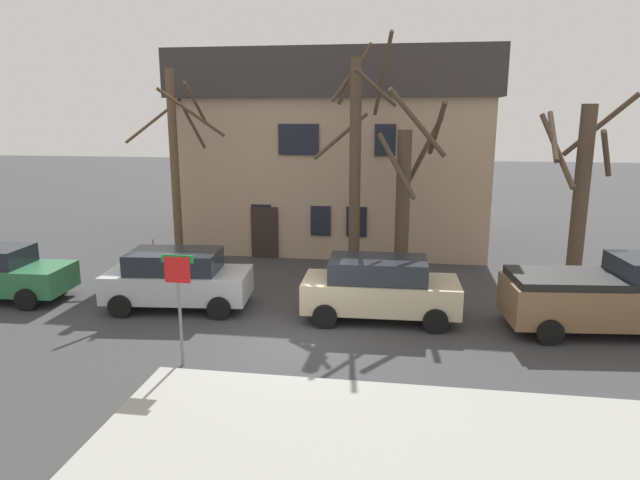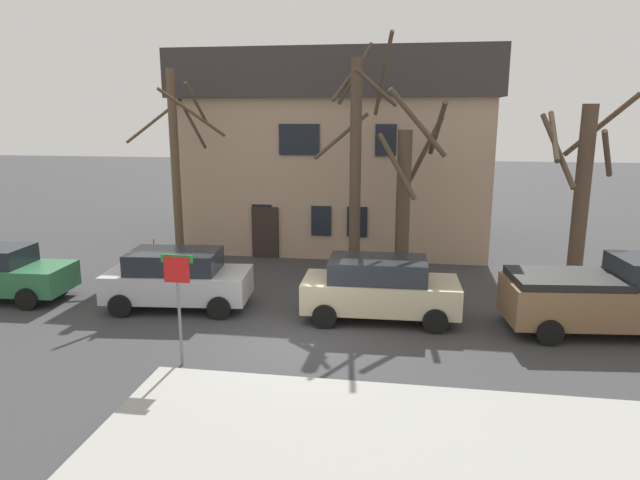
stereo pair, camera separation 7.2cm
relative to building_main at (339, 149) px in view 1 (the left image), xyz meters
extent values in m
plane|color=#38383A|center=(0.37, -12.40, -4.22)|extent=(120.00, 120.00, 0.00)
cube|color=tan|center=(0.00, 0.00, -1.02)|extent=(12.64, 7.98, 6.40)
cube|color=#383333|center=(0.00, 0.00, 3.13)|extent=(13.14, 8.48, 1.89)
cube|color=#2D231E|center=(-2.55, -4.04, -3.17)|extent=(1.10, 0.12, 2.10)
cube|color=black|center=(-2.68, -4.03, -2.62)|extent=(0.80, 0.08, 1.20)
cube|color=black|center=(-0.24, -4.03, -2.62)|extent=(0.80, 0.08, 1.20)
cube|color=black|center=(1.19, -4.03, -2.62)|extent=(0.80, 0.08, 1.20)
cube|color=black|center=(-1.52, -4.03, 0.58)|extent=(0.80, 0.08, 1.20)
cube|color=black|center=(-0.72, -4.03, 0.58)|extent=(0.80, 0.08, 1.20)
cube|color=black|center=(2.25, -4.03, 0.58)|extent=(0.80, 0.08, 1.20)
cylinder|color=brown|center=(-5.59, -5.63, -0.51)|extent=(0.32, 0.32, 7.41)
cylinder|color=brown|center=(-4.71, -5.66, 1.01)|extent=(0.18, 1.83, 1.54)
cylinder|color=brown|center=(-4.49, -6.40, 1.58)|extent=(1.66, 2.31, 1.72)
cylinder|color=brown|center=(-6.60, -4.91, 1.34)|extent=(1.57, 2.14, 1.73)
cylinder|color=brown|center=(-4.65, -5.64, 1.96)|extent=(0.12, 1.95, 1.45)
cylinder|color=#4C3D2D|center=(1.34, -6.63, -0.42)|extent=(0.39, 0.39, 7.59)
cylinder|color=#4C3D2D|center=(2.20, -6.35, 2.83)|extent=(0.74, 1.88, 2.63)
cylinder|color=#4C3D2D|center=(1.24, -6.09, 2.89)|extent=(1.23, 0.35, 2.07)
cylinder|color=#4C3D2D|center=(2.03, -7.25, 2.38)|extent=(1.37, 1.52, 1.19)
cylinder|color=#4C3D2D|center=(0.75, -5.78, 0.80)|extent=(1.86, 1.33, 1.62)
cylinder|color=#4C3D2D|center=(1.06, -6.07, 2.77)|extent=(1.28, 0.73, 1.64)
cylinder|color=#4C3D2D|center=(2.99, -6.32, -1.59)|extent=(0.49, 0.49, 5.25)
cylinder|color=#4C3D2D|center=(3.39, -7.23, 1.27)|extent=(2.00, 1.01, 2.23)
cylinder|color=#4C3D2D|center=(2.75, -6.94, -0.14)|extent=(1.44, 0.68, 2.20)
cylinder|color=#4C3D2D|center=(4.06, -6.16, 1.07)|extent=(0.51, 2.28, 1.86)
cylinder|color=#4C3D2D|center=(3.60, -5.74, 0.13)|extent=(1.40, 1.44, 2.73)
cylinder|color=#4C3D2D|center=(8.96, -5.83, -1.16)|extent=(0.52, 0.52, 6.10)
cylinder|color=#4C3D2D|center=(7.92, -5.75, 0.84)|extent=(0.35, 2.21, 1.67)
cylinder|color=#4C3D2D|center=(9.61, -4.91, 1.17)|extent=(2.06, 1.52, 2.22)
cylinder|color=#4C3D2D|center=(7.98, -6.17, 0.39)|extent=(0.90, 2.16, 2.38)
cylinder|color=#4C3D2D|center=(9.51, -6.16, 0.29)|extent=(0.88, 1.32, 1.60)
cylinder|color=black|center=(-8.16, -9.57, -3.88)|extent=(0.69, 0.25, 0.68)
cylinder|color=black|center=(-8.07, -11.33, -3.88)|extent=(0.69, 0.25, 0.68)
cube|color=#B7BABF|center=(-3.64, -10.40, -3.48)|extent=(4.42, 2.26, 0.83)
cube|color=#1E232B|center=(-3.73, -10.41, -2.75)|extent=(2.79, 1.88, 0.62)
cylinder|color=black|center=(-2.28, -9.34, -3.88)|extent=(0.70, 0.28, 0.68)
cylinder|color=black|center=(-2.11, -11.19, -3.88)|extent=(0.70, 0.28, 0.68)
cylinder|color=black|center=(-5.17, -9.61, -3.88)|extent=(0.70, 0.28, 0.68)
cylinder|color=black|center=(-5.00, -11.47, -3.88)|extent=(0.70, 0.28, 0.68)
cube|color=#C6B793|center=(2.46, -10.43, -3.47)|extent=(4.46, 1.97, 0.85)
cube|color=#1E232B|center=(2.37, -10.44, -2.74)|extent=(2.78, 1.70, 0.62)
cylinder|color=black|center=(3.93, -9.47, -3.88)|extent=(0.69, 0.24, 0.68)
cylinder|color=black|center=(3.98, -11.31, -3.88)|extent=(0.69, 0.24, 0.68)
cylinder|color=black|center=(0.93, -9.56, -3.88)|extent=(0.69, 0.24, 0.68)
cylinder|color=black|center=(0.99, -11.40, -3.88)|extent=(0.69, 0.24, 0.68)
cube|color=brown|center=(8.55, -10.52, -3.36)|extent=(5.56, 2.51, 1.07)
cube|color=black|center=(7.37, -10.63, -2.73)|extent=(2.98, 2.17, 0.20)
cylinder|color=black|center=(6.63, -9.72, -3.88)|extent=(0.70, 0.29, 0.68)
cylinder|color=black|center=(6.83, -11.68, -3.88)|extent=(0.70, 0.29, 0.68)
cylinder|color=slate|center=(-1.98, -14.24, -2.90)|extent=(0.07, 0.07, 2.63)
cube|color=red|center=(-1.98, -14.26, -1.89)|extent=(0.60, 0.03, 0.60)
cube|color=#1E8C38|center=(-1.98, -14.22, -1.64)|extent=(0.76, 0.02, 0.18)
torus|color=black|center=(-5.88, -5.69, -3.86)|extent=(0.71, 0.17, 0.71)
torus|color=black|center=(-6.90, -5.86, -3.86)|extent=(0.71, 0.17, 0.71)
cylinder|color=maroon|center=(-6.39, -5.77, -3.64)|extent=(0.99, 0.21, 0.19)
cylinder|color=maroon|center=(-6.59, -5.81, -3.41)|extent=(0.09, 0.05, 0.45)
camera|label=1|loc=(3.06, -25.88, 1.55)|focal=31.58mm
camera|label=2|loc=(3.13, -25.87, 1.55)|focal=31.58mm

